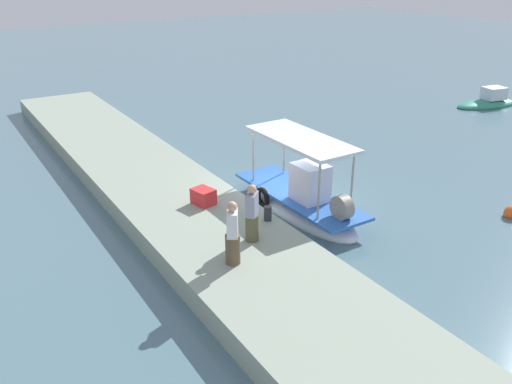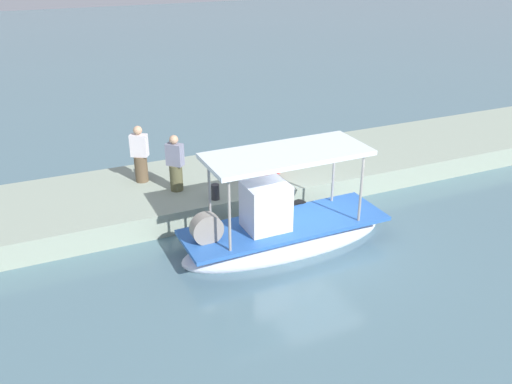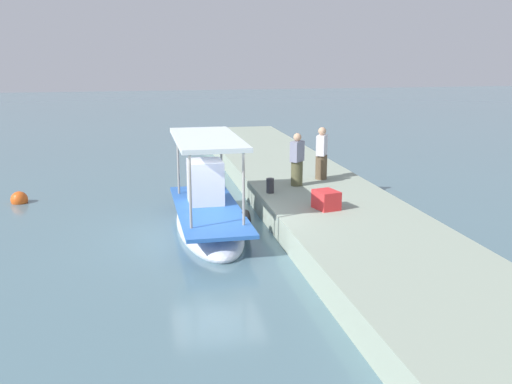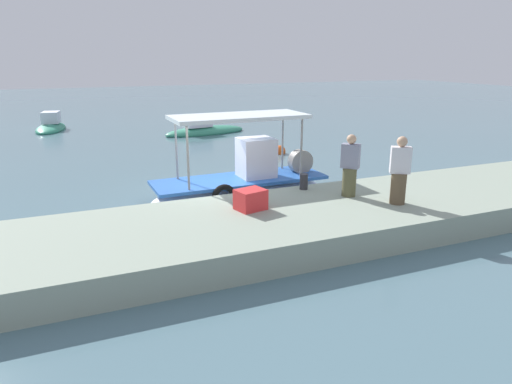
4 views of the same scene
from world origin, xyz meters
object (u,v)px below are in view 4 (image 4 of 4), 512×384
(main_fishing_boat, at_px, (243,184))
(fisherman_near_bollard, at_px, (350,169))
(cargo_crate, at_px, (251,200))
(moored_boat_mid, at_px, (51,127))
(fisherman_by_crate, at_px, (399,174))
(marker_buoy, at_px, (280,151))
(mooring_bollard, at_px, (304,182))
(moored_boat_near, at_px, (204,131))

(main_fishing_boat, distance_m, fisherman_near_bollard, 3.84)
(cargo_crate, xyz_separation_m, moored_boat_mid, (-4.78, 21.30, -0.78))
(fisherman_near_bollard, height_order, fisherman_by_crate, fisherman_by_crate)
(marker_buoy, bearing_deg, fisherman_by_crate, -98.04)
(fisherman_by_crate, relative_size, mooring_bollard, 3.89)
(fisherman_near_bollard, xyz_separation_m, fisherman_by_crate, (0.79, -1.08, 0.03))
(mooring_bollard, height_order, cargo_crate, cargo_crate)
(marker_buoy, relative_size, moored_boat_mid, 0.13)
(fisherman_by_crate, xyz_separation_m, moored_boat_near, (-0.13, 17.20, -1.33))
(moored_boat_near, xyz_separation_m, moored_boat_mid, (-8.40, 5.14, -0.00))
(marker_buoy, bearing_deg, main_fishing_boat, -125.20)
(moored_boat_near, bearing_deg, main_fishing_boat, -101.33)
(moored_boat_near, distance_m, moored_boat_mid, 9.85)
(fisherman_by_crate, bearing_deg, fisherman_near_bollard, 126.24)
(cargo_crate, distance_m, marker_buoy, 10.50)
(main_fishing_boat, distance_m, moored_boat_mid, 19.01)
(main_fishing_boat, distance_m, marker_buoy, 7.23)
(mooring_bollard, bearing_deg, main_fishing_boat, 118.20)
(marker_buoy, xyz_separation_m, moored_boat_mid, (-9.96, 12.20, 0.06))
(moored_boat_near, height_order, moored_boat_mid, moored_boat_mid)
(marker_buoy, bearing_deg, moored_boat_near, 102.47)
(fisherman_near_bollard, xyz_separation_m, cargo_crate, (-2.96, -0.05, -0.52))
(fisherman_near_bollard, distance_m, fisherman_by_crate, 1.34)
(moored_boat_near, bearing_deg, marker_buoy, -77.53)
(fisherman_near_bollard, height_order, mooring_bollard, fisherman_near_bollard)
(fisherman_by_crate, height_order, marker_buoy, fisherman_by_crate)
(main_fishing_boat, relative_size, cargo_crate, 8.25)
(fisherman_by_crate, xyz_separation_m, mooring_bollard, (-1.62, 2.16, -0.58))
(main_fishing_boat, bearing_deg, marker_buoy, 54.80)
(fisherman_near_bollard, distance_m, mooring_bollard, 1.47)
(moored_boat_mid, bearing_deg, main_fishing_boat, -72.23)
(marker_buoy, bearing_deg, cargo_crate, -119.67)
(main_fishing_boat, bearing_deg, fisherman_near_bollard, -58.38)
(moored_boat_near, relative_size, moored_boat_mid, 1.21)
(main_fishing_boat, relative_size, fisherman_by_crate, 3.27)
(fisherman_near_bollard, bearing_deg, fisherman_by_crate, -53.76)
(mooring_bollard, bearing_deg, fisherman_near_bollard, -52.45)
(fisherman_near_bollard, distance_m, marker_buoy, 9.42)
(moored_boat_near, bearing_deg, cargo_crate, -102.62)
(moored_boat_mid, bearing_deg, cargo_crate, -77.35)
(fisherman_near_bollard, height_order, moored_boat_near, fisherman_near_bollard)
(cargo_crate, distance_m, moored_boat_mid, 21.84)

